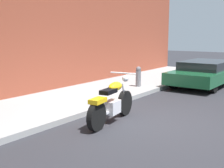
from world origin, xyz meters
The scene contains 5 objects.
ground_plane centered at (0.00, 0.00, 0.00)m, with size 60.00×60.00×0.00m, color #28282D.
sidewalk centered at (0.00, 2.93, 0.07)m, with size 21.59×2.93×0.14m, color #959595.
motorcycle centered at (-0.39, 0.61, 0.47)m, with size 2.10×0.70×1.15m.
parked_car_green centered at (6.14, 0.47, 0.55)m, with size 4.61×1.88×1.03m.
fire_hydrant centered at (3.60, 2.24, 0.46)m, with size 0.20×0.20×0.91m.
Camera 1 is at (-5.95, -3.39, 2.11)m, focal length 46.95 mm.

